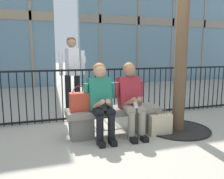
{
  "coord_description": "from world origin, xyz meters",
  "views": [
    {
      "loc": [
        -1.17,
        -3.53,
        1.36
      ],
      "look_at": [
        0.0,
        0.1,
        0.75
      ],
      "focal_mm": 36.29,
      "sensor_mm": 36.0,
      "label": 1
    }
  ],
  "objects_px": {
    "seated_person_companion": "(131,97)",
    "shopping_bag": "(161,124)",
    "bystander_at_railing": "(72,70)",
    "seated_person_with_phone": "(101,99)",
    "stone_bench": "(114,118)",
    "handbag_on_bench": "(80,101)"
  },
  "relations": [
    {
      "from": "stone_bench",
      "to": "shopping_bag",
      "type": "height_order",
      "value": "shopping_bag"
    },
    {
      "from": "stone_bench",
      "to": "seated_person_companion",
      "type": "relative_size",
      "value": 1.32
    },
    {
      "from": "seated_person_companion",
      "to": "stone_bench",
      "type": "bearing_deg",
      "value": 153.24
    },
    {
      "from": "seated_person_companion",
      "to": "seated_person_with_phone",
      "type": "bearing_deg",
      "value": 180.0
    },
    {
      "from": "seated_person_companion",
      "to": "shopping_bag",
      "type": "height_order",
      "value": "seated_person_companion"
    },
    {
      "from": "seated_person_with_phone",
      "to": "seated_person_companion",
      "type": "relative_size",
      "value": 1.0
    },
    {
      "from": "stone_bench",
      "to": "seated_person_companion",
      "type": "distance_m",
      "value": 0.47
    },
    {
      "from": "seated_person_with_phone",
      "to": "seated_person_companion",
      "type": "xyz_separation_m",
      "value": [
        0.51,
        0.0,
        0.0
      ]
    },
    {
      "from": "shopping_bag",
      "to": "bystander_at_railing",
      "type": "xyz_separation_m",
      "value": [
        -1.22,
        1.66,
        0.82
      ]
    },
    {
      "from": "seated_person_with_phone",
      "to": "shopping_bag",
      "type": "height_order",
      "value": "seated_person_with_phone"
    },
    {
      "from": "seated_person_companion",
      "to": "bystander_at_railing",
      "type": "xyz_separation_m",
      "value": [
        -0.75,
        1.49,
        0.35
      ]
    },
    {
      "from": "shopping_bag",
      "to": "seated_person_with_phone",
      "type": "bearing_deg",
      "value": 170.3
    },
    {
      "from": "seated_person_with_phone",
      "to": "handbag_on_bench",
      "type": "bearing_deg",
      "value": 159.93
    },
    {
      "from": "seated_person_with_phone",
      "to": "seated_person_companion",
      "type": "height_order",
      "value": "same"
    },
    {
      "from": "seated_person_companion",
      "to": "handbag_on_bench",
      "type": "relative_size",
      "value": 2.98
    },
    {
      "from": "seated_person_with_phone",
      "to": "handbag_on_bench",
      "type": "distance_m",
      "value": 0.35
    },
    {
      "from": "shopping_bag",
      "to": "bystander_at_railing",
      "type": "relative_size",
      "value": 0.27
    },
    {
      "from": "stone_bench",
      "to": "seated_person_with_phone",
      "type": "xyz_separation_m",
      "value": [
        -0.26,
        -0.13,
        0.38
      ]
    },
    {
      "from": "seated_person_companion",
      "to": "shopping_bag",
      "type": "distance_m",
      "value": 0.69
    },
    {
      "from": "seated_person_companion",
      "to": "shopping_bag",
      "type": "relative_size",
      "value": 2.63
    },
    {
      "from": "stone_bench",
      "to": "shopping_bag",
      "type": "bearing_deg",
      "value": -22.14
    },
    {
      "from": "handbag_on_bench",
      "to": "seated_person_companion",
      "type": "bearing_deg",
      "value": -8.09
    }
  ]
}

